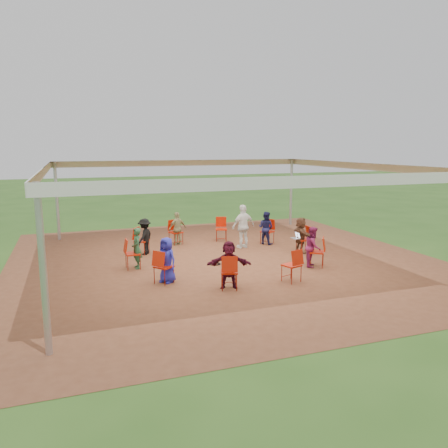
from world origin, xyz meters
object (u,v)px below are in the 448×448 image
object	(u,v)px
chair_4	(142,241)
person_seated_4	(137,248)
chair_2	(221,229)
person_seated_6	(229,265)
chair_3	(176,232)
cable_coil	(215,264)
chair_8	(292,265)
standing_person	(243,226)
person_seated_7	(313,247)
chair_7	(229,272)
person_seated_2	(177,229)
chair_5	(133,254)
person_seated_3	(145,236)
person_seated_0	(301,235)
chair_0	(304,240)
person_seated_1	(266,228)
chair_1	(267,232)
person_seated_5	(167,260)
chair_9	(317,252)
chair_6	(164,267)
laptop	(296,237)

from	to	relation	value
chair_4	person_seated_4	bearing A→B (deg)	21.76
chair_2	person_seated_6	world-z (taller)	person_seated_6
chair_3	person_seated_6	world-z (taller)	person_seated_6
cable_coil	chair_8	bearing A→B (deg)	-59.27
person_seated_6	standing_person	xyz separation A→B (m)	(2.00, 3.99, 0.17)
person_seated_7	chair_7	bearing A→B (deg)	145.68
person_seated_2	cable_coil	bearing A→B (deg)	79.56
chair_5	cable_coil	world-z (taller)	chair_5
person_seated_3	chair_2	bearing A→B (deg)	145.68
person_seated_0	person_seated_7	size ratio (longest dim) A/B	1.00
person_seated_4	chair_3	bearing A→B (deg)	145.68
person_seated_2	person_seated_7	xyz separation A→B (m)	(3.14, -4.19, 0.00)
chair_3	chair_0	bearing A→B (deg)	126.00
chair_5	person_seated_0	bearing A→B (deg)	90.00
chair_5	person_seated_1	world-z (taller)	person_seated_1
chair_1	chair_3	size ratio (longest dim) A/B	1.00
person_seated_5	person_seated_7	xyz separation A→B (m)	(4.45, 0.07, 0.00)
person_seated_3	standing_person	bearing A→B (deg)	121.43
chair_2	cable_coil	xyz separation A→B (m)	(-1.29, -3.15, -0.43)
chair_4	person_seated_1	xyz separation A→B (m)	(4.55, 0.00, 0.16)
chair_9	person_seated_7	bearing A→B (deg)	90.00
chair_4	person_seated_6	distance (m)	4.55
chair_8	standing_person	world-z (taller)	standing_person
chair_6	cable_coil	bearing A→B (deg)	88.56
chair_4	person_seated_7	xyz separation A→B (m)	(4.60, -3.23, 0.16)
chair_7	person_seated_7	bearing A→B (deg)	37.68
chair_5	cable_coil	distance (m)	2.49
person_seated_4	person_seated_5	size ratio (longest dim) A/B	1.00
laptop	chair_7	bearing A→B (deg)	128.18
chair_1	person_seated_5	world-z (taller)	person_seated_5
chair_5	person_seated_5	xyz separation A→B (m)	(0.67, -1.61, 0.16)
person_seated_1	person_seated_4	distance (m)	5.23
person_seated_1	person_seated_7	bearing A→B (deg)	144.00
chair_5	person_seated_0	distance (m)	5.63
chair_3	person_seated_0	world-z (taller)	person_seated_0
chair_1	person_seated_1	distance (m)	0.20
person_seated_5	person_seated_0	bearing A→B (deg)	72.00
chair_7	person_seated_0	xyz separation A→B (m)	(3.60, 2.79, 0.16)
person_seated_0	person_seated_3	xyz separation A→B (m)	(-5.00, 1.54, 0.00)
chair_2	person_seated_2	xyz separation A→B (m)	(-1.74, -0.14, 0.16)
chair_9	person_seated_4	distance (m)	5.35
chair_0	laptop	size ratio (longest dim) A/B	2.96
chair_0	chair_8	bearing A→B (deg)	144.00
chair_8	person_seated_4	bearing A→B (deg)	125.11
person_seated_1	person_seated_0	bearing A→B (deg)	162.00
chair_2	chair_9	bearing A→B (deg)	126.00
chair_5	chair_6	bearing A→B (deg)	18.00
chair_5	chair_8	distance (m)	4.65
chair_3	chair_5	bearing A→B (deg)	36.00
chair_0	person_seated_4	xyz separation A→B (m)	(-5.62, -0.09, 0.16)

